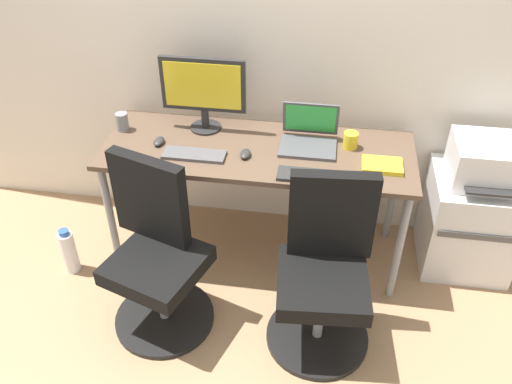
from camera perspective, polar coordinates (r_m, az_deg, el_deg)
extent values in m
plane|color=#9E7A56|center=(3.44, 0.13, -6.08)|extent=(5.28, 5.28, 0.00)
cube|color=silver|center=(3.09, 1.30, 17.12)|extent=(4.40, 0.04, 2.60)
cube|color=brown|center=(2.98, 0.15, 4.42)|extent=(1.73, 0.63, 0.03)
cylinder|color=gray|center=(3.21, -15.14, -2.78)|extent=(0.04, 0.04, 0.73)
cylinder|color=gray|center=(3.01, 14.93, -5.78)|extent=(0.04, 0.04, 0.73)
cylinder|color=gray|center=(3.59, -12.17, 2.50)|extent=(0.04, 0.04, 0.73)
cylinder|color=gray|center=(3.42, 14.42, 0.15)|extent=(0.04, 0.04, 0.73)
cylinder|color=black|center=(3.08, -9.63, -12.98)|extent=(0.54, 0.54, 0.03)
cylinder|color=gray|center=(2.94, -10.00, -10.65)|extent=(0.05, 0.05, 0.34)
cube|color=black|center=(2.79, -10.46, -7.66)|extent=(0.56, 0.56, 0.09)
cube|color=black|center=(2.74, -11.22, -0.72)|extent=(0.42, 0.20, 0.48)
cylinder|color=black|center=(2.98, 6.48, -14.95)|extent=(0.54, 0.54, 0.03)
cylinder|color=gray|center=(2.83, 6.74, -12.63)|extent=(0.05, 0.05, 0.34)
cube|color=black|center=(2.67, 7.07, -9.64)|extent=(0.47, 0.47, 0.09)
cube|color=black|center=(2.62, 8.07, -2.44)|extent=(0.42, 0.10, 0.48)
cube|color=silver|center=(3.42, 21.65, -2.88)|extent=(0.50, 0.49, 0.60)
cube|color=#4C4C4C|center=(3.18, 22.68, -4.45)|extent=(0.45, 0.01, 0.04)
cube|color=silver|center=(3.19, 23.33, 2.97)|extent=(0.38, 0.34, 0.24)
cube|color=#262626|center=(3.06, 23.71, -0.03)|extent=(0.27, 0.06, 0.01)
cylinder|color=white|center=(3.40, -19.21, -6.05)|extent=(0.09, 0.09, 0.28)
cylinder|color=#2D59B2|center=(3.30, -19.74, -4.07)|extent=(0.06, 0.06, 0.03)
cylinder|color=#262626|center=(3.17, -5.35, 6.87)|extent=(0.18, 0.18, 0.01)
cylinder|color=#262626|center=(3.14, -5.42, 7.83)|extent=(0.04, 0.04, 0.11)
cube|color=#262626|center=(3.05, -5.64, 11.28)|extent=(0.48, 0.03, 0.31)
cube|color=yellow|center=(3.03, -5.72, 11.14)|extent=(0.43, 0.00, 0.26)
cube|color=#4C4C51|center=(2.97, 5.52, 4.69)|extent=(0.31, 0.22, 0.02)
cube|color=#4C4C51|center=(3.03, 5.83, 7.79)|extent=(0.31, 0.06, 0.21)
cube|color=green|center=(3.03, 5.82, 7.76)|extent=(0.28, 0.04, 0.18)
cube|color=#515156|center=(2.92, -6.60, 3.96)|extent=(0.34, 0.12, 0.02)
cube|color=#2D2D2D|center=(2.75, 5.80, 1.72)|extent=(0.34, 0.12, 0.02)
ellipsoid|color=#2D2D2D|center=(3.05, -10.26, 5.33)|extent=(0.06, 0.10, 0.03)
ellipsoid|color=#2D2D2D|center=(2.90, -1.14, 4.08)|extent=(0.06, 0.10, 0.03)
cylinder|color=yellow|center=(3.00, 10.00, 5.42)|extent=(0.08, 0.08, 0.09)
cylinder|color=slate|center=(3.22, -14.02, 7.26)|extent=(0.07, 0.07, 0.10)
cube|color=yellow|center=(2.89, 13.25, 2.77)|extent=(0.21, 0.15, 0.03)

